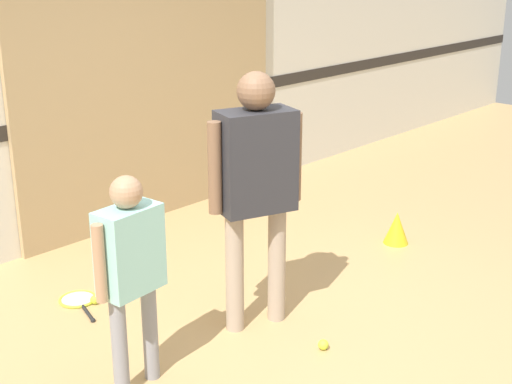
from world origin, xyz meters
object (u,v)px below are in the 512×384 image
person_student_left (130,261)px  training_cone (397,228)px  tennis_ball_near_instructor (323,345)px  tennis_ball_by_spare_racket (95,300)px  person_instructor (256,174)px  racket_spare_on_floor (79,300)px

person_student_left → training_cone: (2.77, 0.07, -0.63)m
tennis_ball_near_instructor → tennis_ball_by_spare_racket: 1.64m
person_student_left → tennis_ball_near_instructor: person_student_left is taller
person_instructor → person_student_left: person_instructor is taller
training_cone → tennis_ball_near_instructor: bearing=-161.2°
tennis_ball_by_spare_racket → person_student_left: bearing=-112.3°
person_instructor → person_student_left: size_ratio=1.34×
person_student_left → tennis_ball_near_instructor: size_ratio=18.76×
racket_spare_on_floor → training_cone: training_cone is taller
person_student_left → racket_spare_on_floor: 1.39m
tennis_ball_near_instructor → tennis_ball_by_spare_racket: (-0.61, 1.53, 0.00)m
person_instructor → training_cone: size_ratio=6.07×
person_student_left → racket_spare_on_floor: bearing=67.5°
tennis_ball_near_instructor → training_cone: bearing=18.8°
person_instructor → tennis_ball_by_spare_racket: 1.52m
racket_spare_on_floor → tennis_ball_by_spare_racket: size_ratio=7.81×
person_instructor → tennis_ball_near_instructor: size_ratio=25.11×
person_student_left → training_cone: bearing=-3.5°
tennis_ball_near_instructor → racket_spare_on_floor: bearing=112.2°
person_instructor → racket_spare_on_floor: bearing=139.8°
racket_spare_on_floor → training_cone: (2.42, -1.04, 0.13)m
person_student_left → racket_spare_on_floor: person_student_left is taller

